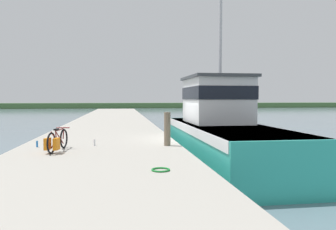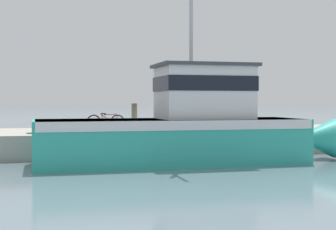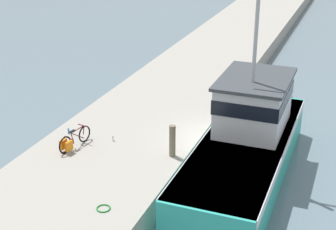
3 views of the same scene
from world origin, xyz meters
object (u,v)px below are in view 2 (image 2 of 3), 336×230
water_bottle_on_curb (131,127)px  water_bottle_by_bike (123,125)px  bicycle_touring (102,122)px  fishing_boat_main (188,126)px  mooring_post (134,118)px

water_bottle_on_curb → water_bottle_by_bike: bearing=-178.6°
bicycle_touring → water_bottle_on_curb: size_ratio=7.41×
fishing_boat_main → mooring_post: size_ratio=9.55×
bicycle_touring → mooring_post: bearing=22.6°
fishing_boat_main → water_bottle_by_bike: bearing=-169.9°
bicycle_touring → water_bottle_on_curb: bicycle_touring is taller
mooring_post → water_bottle_on_curb: mooring_post is taller
bicycle_touring → mooring_post: (3.71, 0.83, 0.27)m
water_bottle_on_curb → water_bottle_by_bike: 1.96m
fishing_boat_main → water_bottle_on_curb: size_ratio=48.79×
fishing_boat_main → bicycle_touring: size_ratio=6.58×
fishing_boat_main → water_bottle_by_bike: fishing_boat_main is taller
fishing_boat_main → water_bottle_on_curb: bearing=-166.7°
water_bottle_on_curb → water_bottle_by_bike: water_bottle_on_curb is taller
mooring_post → water_bottle_on_curb: size_ratio=5.11×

